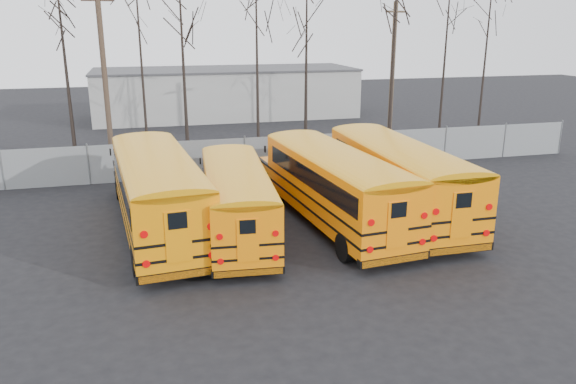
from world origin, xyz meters
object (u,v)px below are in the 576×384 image
object	(u,v)px
bus_b	(236,194)
bus_d	(397,172)
utility_pole_left	(105,77)
bus_a	(157,186)
bus_c	(333,180)
utility_pole_right	(392,75)

from	to	relation	value
bus_b	bus_d	xyz separation A→B (m)	(6.89, 0.57, 0.26)
bus_b	utility_pole_left	bearing A→B (deg)	116.21
bus_a	bus_c	distance (m)	6.89
bus_d	utility_pole_left	world-z (taller)	utility_pole_left
bus_a	utility_pole_right	bearing A→B (deg)	33.54
bus_c	bus_a	bearing A→B (deg)	168.49
bus_b	bus_d	size ratio (longest dim) A/B	0.87
bus_a	bus_c	xyz separation A→B (m)	(6.85, -0.73, -0.05)
bus_d	bus_a	bearing A→B (deg)	178.01
bus_b	utility_pole_left	distance (m)	14.34
bus_c	utility_pole_right	xyz separation A→B (m)	(8.29, 12.80, 2.85)
utility_pole_left	utility_pole_right	distance (m)	17.35
bus_d	utility_pole_left	xyz separation A→B (m)	(-11.98, 12.41, 3.08)
utility_pole_left	utility_pole_right	bearing A→B (deg)	-2.11
bus_d	bus_c	bearing A→B (deg)	-172.71
bus_d	utility_pole_right	world-z (taller)	utility_pole_right
bus_c	bus_d	bearing A→B (deg)	1.72
bus_b	bus_c	bearing A→B (deg)	7.78
bus_a	utility_pole_right	world-z (taller)	utility_pole_right
bus_d	utility_pole_right	size ratio (longest dim) A/B	1.27
bus_b	utility_pole_right	xyz separation A→B (m)	(12.25, 13.00, 3.06)
bus_a	bus_d	size ratio (longest dim) A/B	1.02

